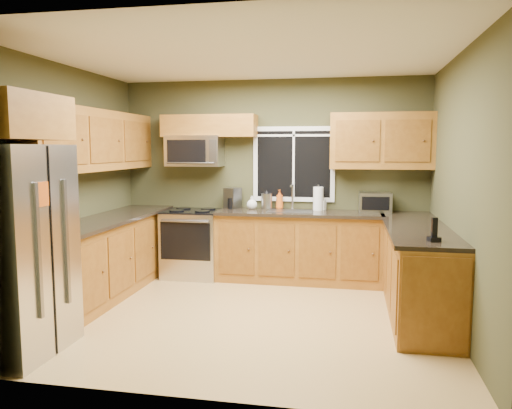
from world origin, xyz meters
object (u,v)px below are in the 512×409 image
(refrigerator, at_px, (14,251))
(paper_towel_roll, at_px, (318,199))
(coffee_maker, at_px, (233,199))
(kettle, at_px, (267,200))
(range, at_px, (193,243))
(soap_bottle_b, at_px, (322,203))
(microwave, at_px, (195,151))
(soap_bottle_c, at_px, (252,202))
(toaster_oven, at_px, (375,202))
(soap_bottle_a, at_px, (280,199))
(cordless_phone, at_px, (434,234))

(refrigerator, xyz_separation_m, paper_towel_roll, (2.39, 2.94, 0.20))
(coffee_maker, bearing_deg, kettle, 1.28)
(range, xyz_separation_m, paper_towel_roll, (1.70, 0.17, 0.63))
(refrigerator, xyz_separation_m, kettle, (1.69, 2.95, 0.16))
(soap_bottle_b, bearing_deg, paper_towel_roll, -132.68)
(microwave, height_order, soap_bottle_c, microwave)
(toaster_oven, height_order, coffee_maker, coffee_maker)
(refrigerator, relative_size, kettle, 6.86)
(refrigerator, bearing_deg, soap_bottle_a, 58.21)
(range, bearing_deg, kettle, 10.23)
(range, height_order, soap_bottle_b, soap_bottle_b)
(kettle, bearing_deg, soap_bottle_b, 3.50)
(coffee_maker, bearing_deg, microwave, -176.33)
(paper_towel_roll, distance_m, soap_bottle_a, 0.53)
(paper_towel_roll, bearing_deg, coffee_maker, -179.89)
(microwave, relative_size, soap_bottle_b, 3.87)
(paper_towel_roll, relative_size, cordless_phone, 1.60)
(coffee_maker, bearing_deg, refrigerator, -112.42)
(coffee_maker, height_order, soap_bottle_b, coffee_maker)
(soap_bottle_a, xyz_separation_m, soap_bottle_b, (0.58, -0.00, -0.03))
(range, height_order, paper_towel_roll, paper_towel_roll)
(refrigerator, bearing_deg, kettle, 60.21)
(microwave, height_order, cordless_phone, microwave)
(paper_towel_roll, xyz_separation_m, soap_bottle_c, (-0.90, -0.02, -0.07))
(cordless_phone, bearing_deg, soap_bottle_a, 128.78)
(soap_bottle_a, bearing_deg, toaster_oven, -3.76)
(kettle, distance_m, soap_bottle_b, 0.75)
(microwave, xyz_separation_m, soap_bottle_a, (1.17, 0.09, -0.66))
(cordless_phone, bearing_deg, refrigerator, -165.94)
(microwave, height_order, coffee_maker, microwave)
(microwave, relative_size, coffee_maker, 2.67)
(kettle, bearing_deg, toaster_oven, -1.33)
(soap_bottle_a, distance_m, soap_bottle_b, 0.58)
(kettle, relative_size, cordless_phone, 1.21)
(refrigerator, height_order, soap_bottle_c, refrigerator)
(toaster_oven, bearing_deg, kettle, 178.67)
(refrigerator, relative_size, cordless_phone, 8.29)
(toaster_oven, height_order, soap_bottle_c, toaster_oven)
(refrigerator, distance_m, kettle, 3.40)
(range, distance_m, toaster_oven, 2.52)
(soap_bottle_a, distance_m, cordless_phone, 2.71)
(microwave, xyz_separation_m, kettle, (1.00, 0.04, -0.67))
(soap_bottle_c, bearing_deg, soap_bottle_b, 4.70)
(coffee_maker, relative_size, soap_bottle_c, 1.58)
(range, bearing_deg, paper_towel_roll, 5.78)
(microwave, relative_size, soap_bottle_c, 4.21)
(range, height_order, coffee_maker, coffee_maker)
(refrigerator, bearing_deg, microwave, 76.66)
(coffee_maker, xyz_separation_m, soap_bottle_a, (0.65, 0.06, -0.00))
(coffee_maker, bearing_deg, soap_bottle_a, 5.36)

